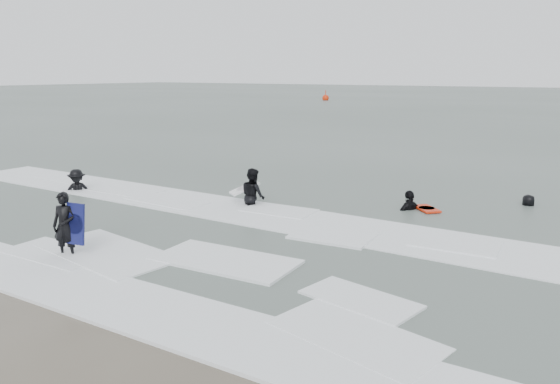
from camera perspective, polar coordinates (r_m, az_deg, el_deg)
The scene contains 9 objects.
ground at distance 11.29m, azimuth -14.01°, elevation -10.12°, with size 320.00×320.00×0.00m, color brown.
surfer_centre at distance 13.79m, azimuth -21.31°, elevation -6.43°, with size 0.58×0.38×1.59m, color black.
surfer_wading at distance 17.67m, azimuth -2.81°, elevation -1.52°, with size 0.88×0.68×1.81m, color black.
surfer_breaker at distance 21.02m, azimuth -20.39°, elevation -0.04°, with size 1.10×0.63×1.70m, color black.
surfer_right_near at distance 17.58m, azimuth 13.37°, elevation -1.92°, with size 1.06×0.44×1.80m, color black.
surfer_right_far at distance 19.33m, azimuth 24.48°, elevation -1.42°, with size 0.76×0.49×1.55m, color black.
surf_foam at distance 13.89m, azimuth -2.90°, elevation -5.25°, with size 30.03×9.06×0.09m.
bodyboards at distance 15.79m, azimuth -1.37°, elevation -1.33°, with size 6.34×9.28×1.25m.
buoy at distance 83.59m, azimuth 4.78°, elevation 9.77°, with size 1.00×1.00×1.65m.
Camera 1 is at (7.70, -7.07, 4.26)m, focal length 35.00 mm.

